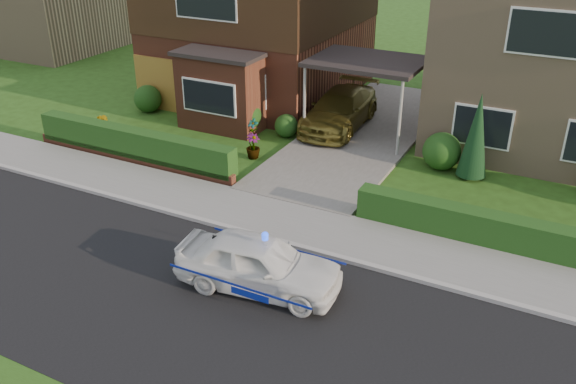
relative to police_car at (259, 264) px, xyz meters
The scene contains 22 objects.
ground 1.84m from the police_car, 135.95° to the right, with size 120.00×120.00×0.00m, color #254612.
road 1.84m from the police_car, 135.95° to the right, with size 60.00×6.00×0.02m, color black.
kerb 2.30m from the police_car, 123.83° to the left, with size 60.00×0.16×0.12m, color #9E9993.
sidewalk 3.21m from the police_car, 113.15° to the left, with size 60.00×2.00×0.10m, color slate.
driveway 9.90m from the police_car, 97.21° to the left, with size 3.80×12.00×0.12m, color #666059.
house_left 14.86m from the police_car, 118.94° to the left, with size 7.50×9.53×7.25m.
house_right 13.92m from the police_car, 70.38° to the left, with size 7.50×8.06×7.25m.
carport_link 10.04m from the police_car, 97.25° to the left, with size 3.80×3.00×2.77m.
garage_door 12.92m from the police_car, 137.28° to the left, with size 2.20×0.10×2.10m, color brown.
dwarf_wall 8.16m from the police_car, 149.78° to the left, with size 7.70×0.25×0.36m, color brown.
hedge_left 8.25m from the police_car, 148.88° to the left, with size 7.50×0.55×0.90m, color black.
hedge_right 6.20m from the police_car, 42.31° to the left, with size 7.50×0.55×0.80m, color black.
shrub_left_far 12.80m from the police_car, 139.56° to the left, with size 1.08×1.08×1.08m, color black.
shrub_left_mid 9.65m from the police_car, 122.90° to the left, with size 1.32×1.32×1.32m, color black.
shrub_left_near 9.16m from the police_car, 113.43° to the left, with size 0.84×0.84×0.84m, color black.
shrub_right_near 8.43m from the police_car, 76.56° to the left, with size 1.20×1.20×1.20m, color black.
conifer_a 8.56m from the police_car, 69.70° to the left, with size 0.90×0.90×2.60m, color black.
police_car is the anchor object (origin of this frame).
driveway_car 10.18m from the police_car, 102.72° to the left, with size 1.85×4.54×1.32m, color brown.
potted_plant_a 8.85m from the police_car, 120.93° to the left, with size 0.41×0.28×0.78m, color gray.
potted_plant_b 10.92m from the police_car, 150.27° to the left, with size 0.47×0.38×0.85m, color gray.
potted_plant_c 7.25m from the police_car, 121.10° to the left, with size 0.47×0.47×0.83m, color gray.
Camera 1 is at (6.94, -8.51, 8.10)m, focal length 38.00 mm.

